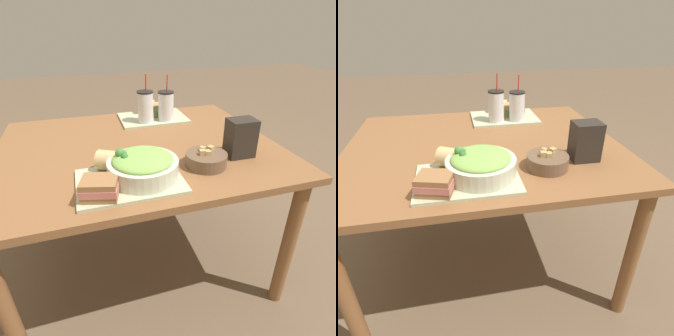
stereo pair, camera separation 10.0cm
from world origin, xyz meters
TOP-DOWN VIEW (x-y plane):
  - ground_plane at (0.00, 0.00)m, footprint 12.00×12.00m
  - dining_table at (0.00, 0.00)m, footprint 1.24×1.01m
  - tray_near at (-0.10, -0.32)m, footprint 0.37×0.27m
  - tray_far at (0.16, 0.34)m, footprint 0.37×0.27m
  - salad_bowl at (-0.05, -0.31)m, footprint 0.25×0.25m
  - soup_bowl at (0.21, -0.28)m, footprint 0.16×0.16m
  - sandwich_near at (-0.21, -0.39)m, footprint 0.14×0.12m
  - baguette_near at (-0.14, -0.23)m, footprint 0.14×0.12m
  - sandwich_far at (0.21, 0.37)m, footprint 0.13×0.10m
  - baguette_far at (0.15, 0.43)m, footprint 0.11×0.10m
  - drink_cup_dark at (0.10, 0.27)m, footprint 0.09×0.09m
  - drink_cup_red at (0.22, 0.27)m, footprint 0.09×0.09m
  - chip_bag at (0.38, -0.23)m, footprint 0.11×0.09m

SIDE VIEW (x-z plane):
  - ground_plane at x=0.00m, z-range 0.00..0.00m
  - dining_table at x=0.00m, z-range 0.27..0.98m
  - tray_near at x=-0.10m, z-range 0.71..0.72m
  - tray_far at x=0.16m, z-range 0.71..0.72m
  - soup_bowl at x=0.21m, z-range 0.71..0.78m
  - sandwich_near at x=-0.21m, z-range 0.72..0.79m
  - sandwich_far at x=0.21m, z-range 0.72..0.79m
  - baguette_far at x=0.15m, z-range 0.72..0.80m
  - baguette_near at x=-0.14m, z-range 0.72..0.80m
  - salad_bowl at x=-0.05m, z-range 0.72..0.82m
  - chip_bag at x=0.38m, z-range 0.71..0.87m
  - drink_cup_red at x=0.22m, z-range 0.68..0.92m
  - drink_cup_dark at x=0.10m, z-range 0.68..0.93m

